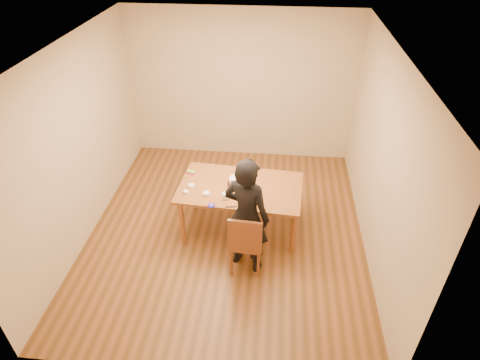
# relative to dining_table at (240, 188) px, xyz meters

# --- Properties ---
(room_shell) EXTENTS (4.00, 4.50, 2.70)m
(room_shell) POSITION_rel_dining_table_xyz_m (-0.20, 0.25, 0.62)
(room_shell) COLOR brown
(room_shell) RESTS_ON ground
(dining_table) EXTENTS (1.78, 1.13, 0.04)m
(dining_table) POSITION_rel_dining_table_xyz_m (0.00, 0.00, 0.00)
(dining_table) COLOR brown
(dining_table) RESTS_ON floor
(dining_chair) EXTENTS (0.44, 0.44, 0.04)m
(dining_chair) POSITION_rel_dining_table_xyz_m (0.15, -0.78, -0.28)
(dining_chair) COLOR brown
(dining_chair) RESTS_ON floor
(cake_plate) EXTENTS (0.28, 0.28, 0.02)m
(cake_plate) POSITION_rel_dining_table_xyz_m (-0.05, 0.05, 0.03)
(cake_plate) COLOR red
(cake_plate) RESTS_ON dining_table
(cake) EXTENTS (0.24, 0.24, 0.08)m
(cake) POSITION_rel_dining_table_xyz_m (-0.05, 0.05, 0.08)
(cake) COLOR white
(cake) RESTS_ON cake_plate
(frosting_dome) EXTENTS (0.24, 0.24, 0.03)m
(frosting_dome) POSITION_rel_dining_table_xyz_m (-0.05, 0.05, 0.13)
(frosting_dome) COLOR white
(frosting_dome) RESTS_ON cake
(frosting_tub) EXTENTS (0.10, 0.10, 0.08)m
(frosting_tub) POSITION_rel_dining_table_xyz_m (-0.17, -0.29, 0.06)
(frosting_tub) COLOR white
(frosting_tub) RESTS_ON dining_table
(frosting_lid) EXTENTS (0.10, 0.10, 0.01)m
(frosting_lid) POSITION_rel_dining_table_xyz_m (-0.34, -0.47, 0.03)
(frosting_lid) COLOR #221799
(frosting_lid) RESTS_ON dining_table
(frosting_dollop) EXTENTS (0.04, 0.04, 0.02)m
(frosting_dollop) POSITION_rel_dining_table_xyz_m (-0.34, -0.47, 0.04)
(frosting_dollop) COLOR white
(frosting_dollop) RESTS_ON frosting_lid
(ramekin_green) EXTENTS (0.09, 0.09, 0.04)m
(ramekin_green) POSITION_rel_dining_table_xyz_m (-0.44, -0.24, 0.04)
(ramekin_green) COLOR white
(ramekin_green) RESTS_ON dining_table
(ramekin_yellow) EXTENTS (0.09, 0.09, 0.04)m
(ramekin_yellow) POSITION_rel_dining_table_xyz_m (-0.68, -0.08, 0.04)
(ramekin_yellow) COLOR white
(ramekin_yellow) RESTS_ON dining_table
(ramekin_multi) EXTENTS (0.07, 0.07, 0.04)m
(ramekin_multi) POSITION_rel_dining_table_xyz_m (-0.73, -0.22, 0.04)
(ramekin_multi) COLOR white
(ramekin_multi) RESTS_ON dining_table
(candy_box_pink) EXTENTS (0.15, 0.10, 0.02)m
(candy_box_pink) POSITION_rel_dining_table_xyz_m (-0.75, 0.26, 0.03)
(candy_box_pink) COLOR #F239B6
(candy_box_pink) RESTS_ON dining_table
(candy_box_green) EXTENTS (0.12, 0.08, 0.02)m
(candy_box_green) POSITION_rel_dining_table_xyz_m (-0.76, 0.27, 0.05)
(candy_box_green) COLOR green
(candy_box_green) RESTS_ON candy_box_pink
(spatula) EXTENTS (0.15, 0.04, 0.01)m
(spatula) POSITION_rel_dining_table_xyz_m (-0.08, -0.47, 0.03)
(spatula) COLOR black
(spatula) RESTS_ON dining_table
(person) EXTENTS (0.71, 0.60, 1.67)m
(person) POSITION_rel_dining_table_xyz_m (0.15, -0.73, 0.11)
(person) COLOR black
(person) RESTS_ON floor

